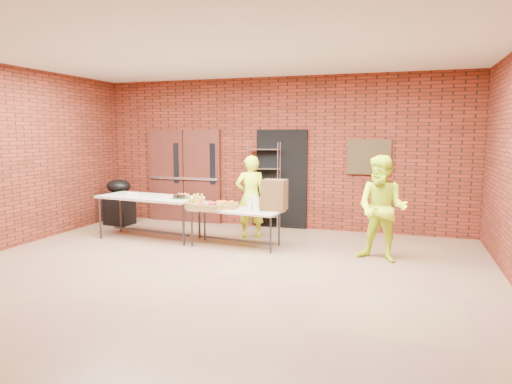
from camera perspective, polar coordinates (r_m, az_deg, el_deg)
room at (r=6.46m, az=-5.50°, el=3.59°), size 8.08×7.08×3.28m
double_doors at (r=10.54m, az=-8.97°, el=2.00°), size 1.78×0.12×2.10m
dark_doorway at (r=9.74m, az=3.23°, el=1.62°), size 1.10×0.06×2.10m
bronze_plaque at (r=9.40m, az=13.93°, el=4.27°), size 0.85×0.04×0.70m
wire_rack at (r=9.71m, az=1.01°, el=0.85°), size 0.70×0.32×1.84m
table_left at (r=8.99m, az=-13.19°, el=-0.94°), size 2.09×1.07×0.82m
table_right at (r=8.15m, az=-2.57°, el=-2.55°), size 1.72×0.89×0.68m
basket_bananas at (r=8.33m, az=-7.28°, el=-1.55°), size 0.46×0.35×0.14m
basket_oranges at (r=8.22m, az=-3.91°, el=-1.66°), size 0.42×0.33×0.13m
basket_apples at (r=8.09m, az=-5.94°, el=-1.80°), size 0.46×0.36×0.14m
muffin_tray at (r=8.57m, az=-9.32°, el=-0.50°), size 0.36×0.36×0.09m
napkin_box at (r=9.11m, az=-15.22°, el=-0.27°), size 0.18×0.12×0.06m
coffee_dispenser at (r=8.01m, az=2.32°, el=-0.37°), size 0.41×0.37×0.54m
cup_stack_front at (r=7.88m, az=-0.81°, el=-1.49°), size 0.09×0.09×0.27m
cup_stack_mid at (r=7.80m, az=0.06°, el=-1.66°), size 0.08×0.08×0.24m
cup_stack_back at (r=8.04m, az=-0.04°, el=-1.30°), size 0.09×0.09×0.27m
covered_grill at (r=10.56m, az=-16.73°, el=-1.19°), size 0.59×0.51×1.01m
volunteer_woman at (r=8.81m, az=-0.67°, el=-0.60°), size 0.69×0.59×1.60m
volunteer_man at (r=7.46m, az=15.49°, el=-2.01°), size 0.96×0.84×1.68m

